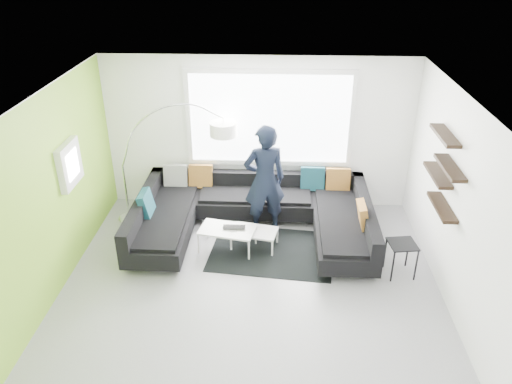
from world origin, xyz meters
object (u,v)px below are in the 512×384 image
coffee_table (241,238)px  arc_lamp (123,166)px  sectional_sofa (253,219)px  side_table (400,259)px  laptop (234,229)px  person (265,180)px

coffee_table → arc_lamp: bearing=170.1°
sectional_sofa → side_table: sectional_sofa is taller
coffee_table → laptop: 0.23m
coffee_table → arc_lamp: (-2.08, 0.80, 0.89)m
person → laptop: size_ratio=5.35×
side_table → person: bearing=150.9°
side_table → laptop: bearing=168.2°
person → sectional_sofa: bearing=40.1°
coffee_table → laptop: (-0.11, -0.05, 0.20)m
arc_lamp → laptop: 2.26m
sectional_sofa → arc_lamp: size_ratio=1.82×
arc_lamp → laptop: bearing=-27.6°
side_table → laptop: side_table is taller
coffee_table → laptop: laptop is taller
sectional_sofa → person: 0.67m
laptop → arc_lamp: bearing=156.7°
arc_lamp → side_table: (4.52, -1.39, -0.80)m
sectional_sofa → laptop: sectional_sofa is taller
sectional_sofa → person: person is taller
laptop → person: bearing=53.4°
sectional_sofa → arc_lamp: 2.42m
arc_lamp → person: (2.44, -0.23, -0.11)m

